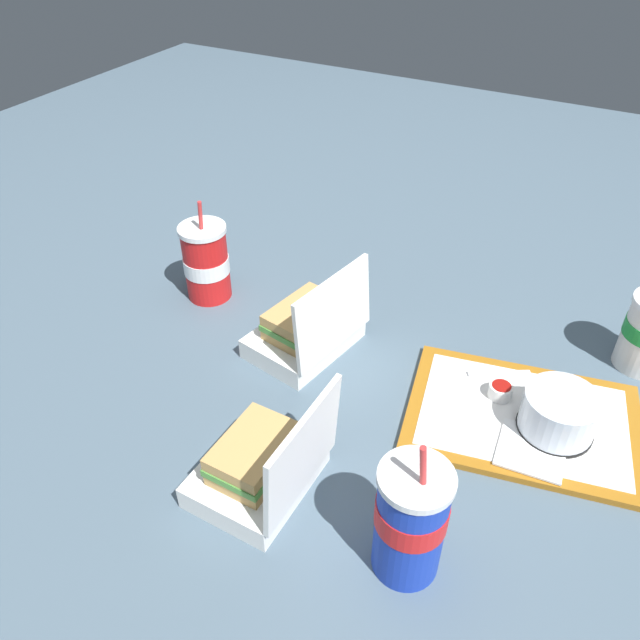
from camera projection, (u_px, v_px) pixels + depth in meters
name	position (u px, v px, depth m)	size (l,w,h in m)	color
ground_plane	(331.00, 347.00, 1.17)	(3.20, 3.20, 0.00)	#4C6070
food_tray	(522.00, 419.00, 1.02)	(0.41, 0.33, 0.01)	#A56619
cake_container	(559.00, 415.00, 0.97)	(0.12, 0.12, 0.07)	black
ketchup_cup	(501.00, 390.00, 1.04)	(0.04, 0.04, 0.02)	white
napkin_stack	(531.00, 450.00, 0.96)	(0.10, 0.10, 0.00)	white
plastic_fork	(499.00, 374.00, 1.09)	(0.11, 0.01, 0.01)	white
clamshell_sandwich_back	(307.00, 329.00, 1.14)	(0.18, 0.22, 0.18)	white
clamshell_sandwich_center	(261.00, 466.00, 0.90)	(0.17, 0.18, 0.19)	white
soda_cup_right	(206.00, 262.00, 1.26)	(0.10, 0.10, 0.22)	red
soda_cup_corner	(411.00, 520.00, 0.77)	(0.09, 0.09, 0.24)	#1938B7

